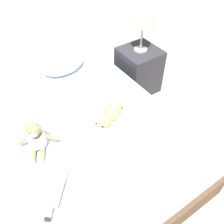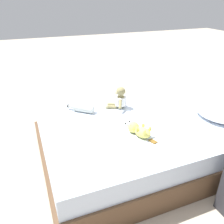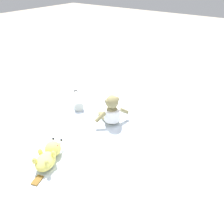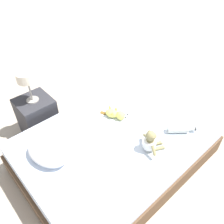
{
  "view_description": "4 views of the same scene",
  "coord_description": "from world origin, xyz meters",
  "px_view_note": "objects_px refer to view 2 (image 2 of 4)",
  "views": [
    {
      "loc": [
        -0.51,
        -1.27,
        1.81
      ],
      "look_at": [
        0.25,
        -0.16,
        0.48
      ],
      "focal_mm": 39.0,
      "sensor_mm": 36.0,
      "label": 1
    },
    {
      "loc": [
        1.7,
        -1.01,
        1.5
      ],
      "look_at": [
        -0.18,
        -0.27,
        0.47
      ],
      "focal_mm": 36.99,
      "sensor_mm": 36.0,
      "label": 2
    },
    {
      "loc": [
        0.8,
        0.73,
        1.41
      ],
      "look_at": [
        -0.35,
        -0.1,
        0.52
      ],
      "focal_mm": 36.31,
      "sensor_mm": 36.0,
      "label": 3
    },
    {
      "loc": [
        -1.18,
        1.12,
        2.15
      ],
      "look_at": [
        0.25,
        -0.16,
        0.48
      ],
      "focal_mm": 36.94,
      "sensor_mm": 36.0,
      "label": 4
    }
  ],
  "objects_px": {
    "pillow": "(216,112)",
    "plush_monkey": "(120,99)",
    "bed": "(143,139)",
    "plush_yellow_creature": "(139,130)",
    "glass_bottle": "(83,108)"
  },
  "relations": [
    {
      "from": "pillow",
      "to": "plush_yellow_creature",
      "type": "relative_size",
      "value": 1.53
    },
    {
      "from": "bed",
      "to": "pillow",
      "type": "bearing_deg",
      "value": 71.45
    },
    {
      "from": "pillow",
      "to": "plush_monkey",
      "type": "xyz_separation_m",
      "value": [
        -0.57,
        -0.77,
        0.03
      ]
    },
    {
      "from": "plush_yellow_creature",
      "to": "glass_bottle",
      "type": "height_order",
      "value": "plush_yellow_creature"
    },
    {
      "from": "pillow",
      "to": "plush_monkey",
      "type": "distance_m",
      "value": 0.96
    },
    {
      "from": "plush_monkey",
      "to": "plush_yellow_creature",
      "type": "distance_m",
      "value": 0.56
    },
    {
      "from": "bed",
      "to": "glass_bottle",
      "type": "relative_size",
      "value": 7.67
    },
    {
      "from": "plush_yellow_creature",
      "to": "bed",
      "type": "bearing_deg",
      "value": 140.0
    },
    {
      "from": "pillow",
      "to": "bed",
      "type": "bearing_deg",
      "value": -108.55
    },
    {
      "from": "plush_monkey",
      "to": "bed",
      "type": "bearing_deg",
      "value": 17.8
    },
    {
      "from": "plush_yellow_creature",
      "to": "glass_bottle",
      "type": "relative_size",
      "value": 1.23
    },
    {
      "from": "bed",
      "to": "plush_yellow_creature",
      "type": "distance_m",
      "value": 0.37
    },
    {
      "from": "bed",
      "to": "pillow",
      "type": "relative_size",
      "value": 4.07
    },
    {
      "from": "plush_yellow_creature",
      "to": "pillow",
      "type": "bearing_deg",
      "value": 88.99
    },
    {
      "from": "bed",
      "to": "plush_monkey",
      "type": "relative_size",
      "value": 7.33
    }
  ]
}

